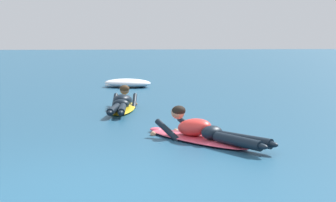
{
  "coord_description": "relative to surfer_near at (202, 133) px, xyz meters",
  "views": [
    {
      "loc": [
        0.02,
        -5.03,
        1.51
      ],
      "look_at": [
        1.22,
        4.68,
        0.35
      ],
      "focal_mm": 56.23,
      "sensor_mm": 36.0,
      "label": 1
    }
  ],
  "objects": [
    {
      "name": "ground_plane",
      "position": [
        -1.45,
        7.52,
        -0.14
      ],
      "size": [
        120.0,
        120.0,
        0.0
      ],
      "primitive_type": "plane",
      "color": "navy"
    },
    {
      "name": "surfer_far",
      "position": [
        -1.04,
        3.6,
        0.0
      ],
      "size": [
        0.8,
        2.63,
        0.54
      ],
      "color": "yellow",
      "rests_on": "ground"
    },
    {
      "name": "whitewater_front",
      "position": [
        -0.66,
        8.95,
        -0.01
      ],
      "size": [
        1.73,
        1.43,
        0.27
      ],
      "color": "white",
      "rests_on": "ground"
    },
    {
      "name": "surfer_near",
      "position": [
        0.0,
        0.0,
        0.0
      ],
      "size": [
        1.68,
        2.29,
        0.53
      ],
      "color": "#E54C66",
      "rests_on": "ground"
    }
  ]
}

